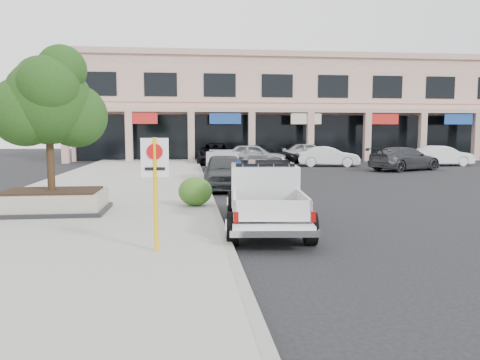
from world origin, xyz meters
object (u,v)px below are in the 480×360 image
(curb_car_a, at_px, (225,171))
(lot_car_a, at_px, (254,155))
(lot_car_c, at_px, (405,159))
(planter_tree, at_px, (54,103))
(curb_car_d, at_px, (215,153))
(lot_car_b, at_px, (328,156))
(planter, at_px, (52,202))
(no_parking_sign, at_px, (155,178))
(lot_car_f, at_px, (441,156))
(curb_car_b, at_px, (222,167))
(lot_car_e, at_px, (310,152))
(lot_car_d, at_px, (264,155))
(pickup_truck, at_px, (266,196))
(curb_car_c, at_px, (223,161))

(curb_car_a, distance_m, lot_car_a, 13.38)
(lot_car_c, bearing_deg, planter_tree, 104.64)
(curb_car_d, relative_size, lot_car_b, 1.34)
(planter, height_order, no_parking_sign, no_parking_sign)
(lot_car_a, distance_m, lot_car_f, 13.95)
(curb_car_a, distance_m, lot_car_f, 20.90)
(curb_car_b, xyz_separation_m, lot_car_e, (8.51, 14.88, 0.05))
(no_parking_sign, xyz_separation_m, curb_car_b, (2.41, 14.01, -0.87))
(curb_car_a, bearing_deg, lot_car_d, 74.43)
(lot_car_b, height_order, lot_car_d, lot_car_d)
(pickup_truck, distance_m, curb_car_a, 8.63)
(planter, height_order, lot_car_c, lot_car_c)
(lot_car_f, bearing_deg, curb_car_a, 122.85)
(no_parking_sign, distance_m, pickup_truck, 3.84)
(pickup_truck, height_order, lot_car_f, pickup_truck)
(curb_car_b, bearing_deg, lot_car_c, 27.37)
(pickup_truck, bearing_deg, no_parking_sign, -130.22)
(curb_car_d, xyz_separation_m, lot_car_e, (8.01, 1.48, -0.01))
(lot_car_a, bearing_deg, curb_car_a, 175.59)
(no_parking_sign, relative_size, curb_car_c, 0.48)
(curb_car_b, bearing_deg, lot_car_e, 62.82)
(planter, relative_size, lot_car_a, 0.66)
(curb_car_a, bearing_deg, curb_car_d, 88.76)
(pickup_truck, height_order, curb_car_c, pickup_truck)
(curb_car_c, relative_size, lot_car_c, 0.90)
(curb_car_d, xyz_separation_m, lot_car_b, (8.04, -3.67, -0.09))
(no_parking_sign, relative_size, curb_car_b, 0.50)
(curb_car_c, bearing_deg, curb_car_d, 92.31)
(planter_tree, relative_size, lot_car_e, 0.84)
(lot_car_e, bearing_deg, lot_car_f, -111.49)
(planter, bearing_deg, curb_car_c, 66.57)
(lot_car_f, bearing_deg, lot_car_d, 80.16)
(planter, relative_size, planter_tree, 0.80)
(curb_car_a, xyz_separation_m, curb_car_b, (0.08, 2.76, -0.03))
(planter, height_order, lot_car_a, lot_car_a)
(planter, distance_m, no_parking_sign, 6.12)
(lot_car_c, distance_m, lot_car_f, 5.76)
(lot_car_b, xyz_separation_m, lot_car_d, (-4.58, 1.27, 0.04))
(curb_car_c, distance_m, lot_car_c, 11.99)
(pickup_truck, xyz_separation_m, lot_car_c, (12.17, 17.13, -0.09))
(curb_car_b, height_order, curb_car_d, curb_car_d)
(lot_car_a, relative_size, lot_car_c, 0.91)
(planter_tree, xyz_separation_m, lot_car_a, (8.78, 19.12, -2.59))
(planter, relative_size, curb_car_a, 0.69)
(pickup_truck, relative_size, lot_car_f, 1.21)
(lot_car_b, bearing_deg, lot_car_f, -82.49)
(planter_tree, xyz_separation_m, curb_car_b, (5.66, 8.89, -2.65))
(curb_car_c, xyz_separation_m, lot_car_a, (2.64, 4.82, 0.13))
(no_parking_sign, xyz_separation_m, lot_car_a, (5.52, 24.24, -0.80))
(curb_car_a, distance_m, curb_car_d, 16.17)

